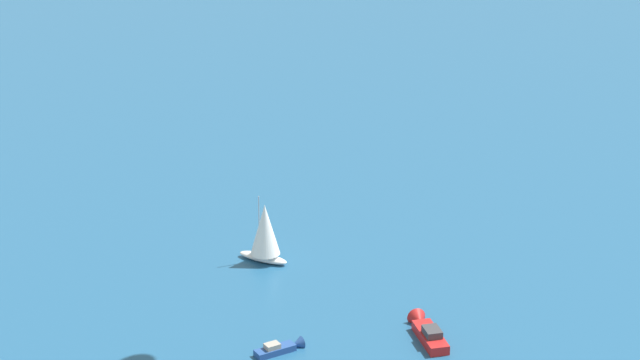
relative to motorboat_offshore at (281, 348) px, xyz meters
name	(u,v)px	position (x,y,z in m)	size (l,w,h in m)	color
motorboat_offshore	(281,348)	(0.00, 0.00, 0.00)	(2.19, 6.66, 1.90)	#23478C
sailboat_trailing	(265,233)	(23.51, -12.95, 4.08)	(7.95, 5.76, 10.06)	white
motorboat_mid_cluster	(427,332)	(-7.65, -17.33, 0.25)	(9.93, 5.88, 2.81)	#B21E1E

